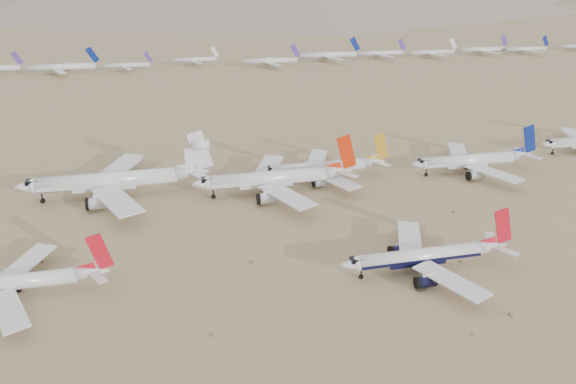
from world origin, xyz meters
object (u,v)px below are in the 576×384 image
object	(u,v)px
second_airliner	(17,282)
row2_navy_widebody	(474,160)
main_airliner	(427,256)
row2_white_trijet	(119,179)

from	to	relation	value
second_airliner	row2_navy_widebody	size ratio (longest dim) A/B	0.87
main_airliner	second_airliner	bearing A→B (deg)	173.91
second_airliner	row2_navy_widebody	world-z (taller)	row2_navy_widebody
main_airliner	row2_white_trijet	world-z (taller)	row2_white_trijet
main_airliner	second_airliner	distance (m)	100.88
main_airliner	row2_navy_widebody	size ratio (longest dim) A/B	0.92
second_airliner	row2_navy_widebody	bearing A→B (deg)	19.31
row2_navy_widebody	row2_white_trijet	size ratio (longest dim) A/B	0.79
main_airliner	row2_white_trijet	distance (m)	105.47
row2_white_trijet	main_airliner	bearing A→B (deg)	-41.21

